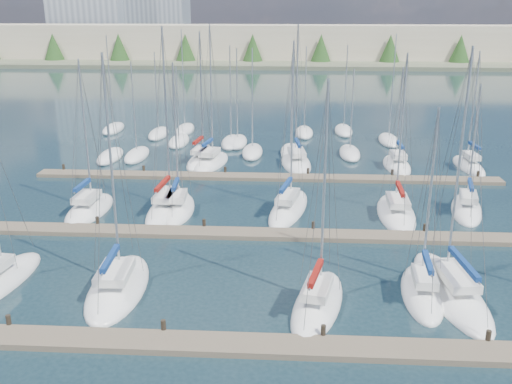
# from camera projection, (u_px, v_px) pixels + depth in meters

# --- Properties ---
(ground) EXTENTS (400.00, 400.00, 0.00)m
(ground) POSITION_uv_depth(u_px,v_px,m) (275.00, 118.00, 82.61)
(ground) COLOR #1C3139
(ground) RESTS_ON ground
(dock_near) EXTENTS (44.00, 1.93, 1.10)m
(dock_near) POSITION_uv_depth(u_px,v_px,m) (241.00, 345.00, 27.67)
(dock_near) COLOR #6B5E4C
(dock_near) RESTS_ON ground
(dock_mid) EXTENTS (44.00, 1.93, 1.10)m
(dock_mid) POSITION_uv_depth(u_px,v_px,m) (258.00, 234.00, 40.92)
(dock_mid) COLOR #6B5E4C
(dock_mid) RESTS_ON ground
(dock_far) EXTENTS (44.00, 1.93, 1.10)m
(dock_far) POSITION_uv_depth(u_px,v_px,m) (266.00, 177.00, 54.18)
(dock_far) COLOR #6B5E4C
(dock_far) RESTS_ON ground
(sailboat_o) EXTENTS (4.13, 8.24, 14.72)m
(sailboat_o) POSITION_uv_depth(u_px,v_px,m) (211.00, 162.00, 59.07)
(sailboat_o) COLOR white
(sailboat_o) RESTS_ON ground
(sailboat_l) EXTENTS (3.26, 8.87, 13.20)m
(sailboat_l) POSITION_uv_depth(u_px,v_px,m) (396.00, 213.00, 44.94)
(sailboat_l) COLOR white
(sailboat_l) RESTS_ON ground
(sailboat_c) EXTENTS (3.64, 8.75, 14.23)m
(sailboat_c) POSITION_uv_depth(u_px,v_px,m) (118.00, 287.00, 33.25)
(sailboat_c) COLOR white
(sailboat_c) RESTS_ON ground
(sailboat_p) EXTENTS (3.87, 9.03, 14.71)m
(sailboat_p) POSITION_uv_depth(u_px,v_px,m) (296.00, 162.00, 59.06)
(sailboat_p) COLOR white
(sailboat_p) RESTS_ON ground
(sailboat_i) EXTENTS (3.24, 9.44, 15.01)m
(sailboat_i) POSITION_uv_depth(u_px,v_px,m) (168.00, 207.00, 46.25)
(sailboat_i) COLOR white
(sailboat_i) RESTS_ON ground
(sailboat_e) EXTENTS (2.86, 7.21, 11.49)m
(sailboat_e) POSITION_uv_depth(u_px,v_px,m) (422.00, 293.00, 32.59)
(sailboat_e) COLOR white
(sailboat_e) RESTS_ON ground
(sailboat_m) EXTENTS (3.96, 7.90, 10.80)m
(sailboat_m) POSITION_uv_depth(u_px,v_px,m) (466.00, 209.00, 45.77)
(sailboat_m) COLOR white
(sailboat_m) RESTS_ON ground
(sailboat_k) EXTENTS (4.35, 9.59, 14.00)m
(sailboat_k) POSITION_uv_depth(u_px,v_px,m) (289.00, 208.00, 45.88)
(sailboat_k) COLOR white
(sailboat_k) RESTS_ON ground
(sailboat_n) EXTENTS (3.37, 7.94, 13.95)m
(sailboat_n) POSITION_uv_depth(u_px,v_px,m) (202.00, 160.00, 59.94)
(sailboat_n) COLOR white
(sailboat_n) RESTS_ON ground
(sailboat_r) EXTENTS (2.56, 7.45, 12.26)m
(sailboat_r) POSITION_uv_depth(u_px,v_px,m) (469.00, 166.00, 57.75)
(sailboat_r) COLOR white
(sailboat_r) RESTS_ON ground
(sailboat_d) EXTENTS (4.23, 8.34, 13.13)m
(sailboat_d) POSITION_uv_depth(u_px,v_px,m) (318.00, 303.00, 31.43)
(sailboat_d) COLOR white
(sailboat_d) RESTS_ON ground
(sailboat_j) EXTENTS (3.02, 7.43, 12.42)m
(sailboat_j) POSITION_uv_depth(u_px,v_px,m) (178.00, 208.00, 45.88)
(sailboat_j) COLOR white
(sailboat_j) RESTS_ON ground
(sailboat_f) EXTENTS (3.88, 10.65, 14.59)m
(sailboat_f) POSITION_uv_depth(u_px,v_px,m) (451.00, 290.00, 32.90)
(sailboat_f) COLOR white
(sailboat_f) RESTS_ON ground
(sailboat_q) EXTENTS (2.61, 7.24, 10.73)m
(sailboat_q) POSITION_uv_depth(u_px,v_px,m) (397.00, 165.00, 58.07)
(sailboat_q) COLOR white
(sailboat_q) RESTS_ON ground
(sailboat_h) EXTENTS (3.16, 7.60, 12.70)m
(sailboat_h) POSITION_uv_depth(u_px,v_px,m) (90.00, 209.00, 45.69)
(sailboat_h) COLOR white
(sailboat_h) RESTS_ON ground
(distant_boats) EXTENTS (36.93, 20.75, 13.30)m
(distant_boats) POSITION_uv_depth(u_px,v_px,m) (234.00, 141.00, 67.40)
(distant_boats) COLOR #9EA0A5
(distant_boats) RESTS_ON ground
(shoreline) EXTENTS (400.00, 60.00, 38.00)m
(shoreline) POSITION_uv_depth(u_px,v_px,m) (238.00, 33.00, 165.99)
(shoreline) COLOR #666B51
(shoreline) RESTS_ON ground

